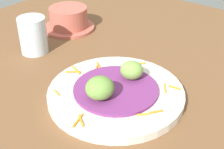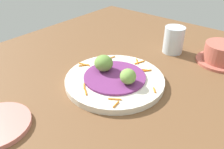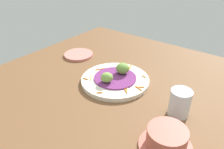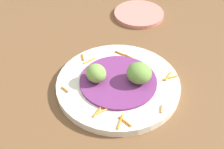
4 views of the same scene
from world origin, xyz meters
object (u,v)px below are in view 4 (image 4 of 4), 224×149
object	(u,v)px
guac_scoop_left	(98,73)
side_plate_small	(139,14)
guac_scoop_center	(139,73)
main_plate	(118,85)

from	to	relation	value
guac_scoop_left	side_plate_small	world-z (taller)	guac_scoop_left
guac_scoop_left	guac_scoop_center	world-z (taller)	guac_scoop_center
side_plate_small	guac_scoop_center	bearing A→B (deg)	81.74
main_plate	side_plate_small	world-z (taller)	main_plate
main_plate	guac_scoop_left	xyz separation A→B (cm)	(4.37, -0.47, 3.35)
main_plate	side_plate_small	size ratio (longest dim) A/B	1.90
side_plate_small	main_plate	bearing A→B (deg)	73.43
guac_scoop_center	side_plate_small	bearing A→B (deg)	-98.26
side_plate_small	guac_scoop_left	bearing A→B (deg)	65.54
guac_scoop_center	main_plate	bearing A→B (deg)	-6.14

